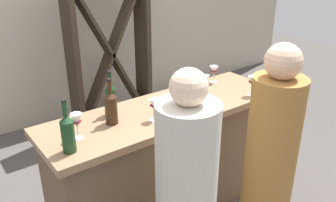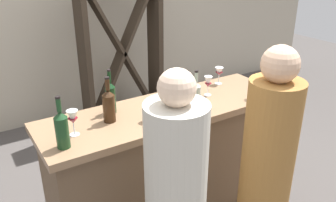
{
  "view_description": "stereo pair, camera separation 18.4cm",
  "coord_description": "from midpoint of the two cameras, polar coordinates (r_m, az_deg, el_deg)",
  "views": [
    {
      "loc": [
        -1.38,
        -1.84,
        1.98
      ],
      "look_at": [
        0.0,
        0.0,
        0.97
      ],
      "focal_mm": 38.04,
      "sensor_mm": 36.0,
      "label": 1
    },
    {
      "loc": [
        -1.23,
        -1.95,
        1.98
      ],
      "look_at": [
        0.0,
        0.0,
        0.97
      ],
      "focal_mm": 38.04,
      "sensor_mm": 36.0,
      "label": 2
    }
  ],
  "objects": [
    {
      "name": "bar_counter",
      "position": [
        2.76,
        -1.94,
        -9.71
      ],
      "size": [
        1.85,
        0.58,
        0.92
      ],
      "color": "brown",
      "rests_on": "ground"
    },
    {
      "name": "wine_rack",
      "position": [
        4.1,
        -10.56,
        7.45
      ],
      "size": [
        0.94,
        0.28,
        1.73
      ],
      "color": "#33281E",
      "rests_on": "ground"
    },
    {
      "name": "wine_glass_near_center",
      "position": [
        2.31,
        -4.6,
        -0.73
      ],
      "size": [
        0.06,
        0.06,
        0.15
      ],
      "color": "white",
      "rests_on": "bar_counter"
    },
    {
      "name": "wine_bottle_center_dark_green",
      "position": [
        2.43,
        -11.27,
        0.39
      ],
      "size": [
        0.07,
        0.07,
        0.31
      ],
      "color": "black",
      "rests_on": "bar_counter"
    },
    {
      "name": "wine_glass_near_right",
      "position": [
        2.17,
        -16.8,
        -3.23
      ],
      "size": [
        0.07,
        0.07,
        0.16
      ],
      "color": "white",
      "rests_on": "bar_counter"
    },
    {
      "name": "wine_glass_near_left",
      "position": [
        2.76,
        11.46,
        3.02
      ],
      "size": [
        0.07,
        0.07,
        0.15
      ],
      "color": "white",
      "rests_on": "bar_counter"
    },
    {
      "name": "wine_bottle_second_left_amber_brown",
      "position": [
        2.31,
        -11.39,
        -0.96
      ],
      "size": [
        0.08,
        0.08,
        0.31
      ],
      "color": "#331E0F",
      "rests_on": "bar_counter"
    },
    {
      "name": "wine_glass_far_left",
      "position": [
        2.73,
        4.09,
        3.07
      ],
      "size": [
        0.06,
        0.06,
        0.15
      ],
      "color": "white",
      "rests_on": "bar_counter"
    },
    {
      "name": "wine_bottle_rightmost_clear_pale",
      "position": [
        2.49,
        2.35,
        1.15
      ],
      "size": [
        0.07,
        0.07,
        0.28
      ],
      "color": "#B7C6B2",
      "rests_on": "bar_counter"
    },
    {
      "name": "person_center_guest",
      "position": [
        2.06,
        0.22,
        -15.95
      ],
      "size": [
        0.41,
        0.41,
        1.45
      ],
      "rotation": [
        0.0,
        0.0,
        1.83
      ],
      "color": "beige",
      "rests_on": "ground"
    },
    {
      "name": "wine_bottle_leftmost_olive_green",
      "position": [
        2.06,
        -18.27,
        -4.87
      ],
      "size": [
        0.08,
        0.08,
        0.31
      ],
      "color": "#193D1E",
      "rests_on": "bar_counter"
    },
    {
      "name": "back_wall",
      "position": [
        4.34,
        -19.65,
        14.66
      ],
      "size": [
        8.0,
        0.1,
        2.8
      ],
      "primitive_type": "cube",
      "color": "#B2A893",
      "rests_on": "ground"
    },
    {
      "name": "wine_glass_far_center",
      "position": [
        2.98,
        5.6,
        4.79
      ],
      "size": [
        0.07,
        0.07,
        0.14
      ],
      "color": "white",
      "rests_on": "bar_counter"
    },
    {
      "name": "person_left_guest",
      "position": [
        2.38,
        13.81,
        -9.83
      ],
      "size": [
        0.42,
        0.42,
        1.49
      ],
      "rotation": [
        0.0,
        0.0,
        1.96
      ],
      "color": "#9E6B33",
      "rests_on": "ground"
    },
    {
      "name": "wine_bottle_second_right_dark_green",
      "position": [
        2.41,
        1.11,
        0.27
      ],
      "size": [
        0.07,
        0.07,
        0.27
      ],
      "color": "black",
      "rests_on": "bar_counter"
    }
  ]
}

